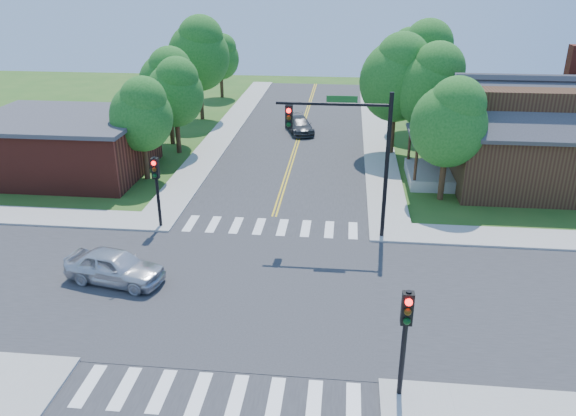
# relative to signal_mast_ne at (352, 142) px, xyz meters

# --- Properties ---
(ground) EXTENTS (100.00, 100.00, 0.00)m
(ground) POSITION_rel_signal_mast_ne_xyz_m (-3.91, -5.59, -4.85)
(ground) COLOR #29561A
(ground) RESTS_ON ground
(road_ns) EXTENTS (10.00, 90.00, 0.04)m
(road_ns) POSITION_rel_signal_mast_ne_xyz_m (-3.91, -5.59, -4.83)
(road_ns) COLOR #2D2D30
(road_ns) RESTS_ON ground
(road_ew) EXTENTS (90.00, 10.00, 0.04)m
(road_ew) POSITION_rel_signal_mast_ne_xyz_m (-3.91, -5.59, -4.83)
(road_ew) COLOR #2D2D30
(road_ew) RESTS_ON ground
(intersection_patch) EXTENTS (10.20, 10.20, 0.06)m
(intersection_patch) POSITION_rel_signal_mast_ne_xyz_m (-3.91, -5.59, -4.85)
(intersection_patch) COLOR #2D2D30
(intersection_patch) RESTS_ON ground
(sidewalk_ne) EXTENTS (40.00, 40.00, 0.14)m
(sidewalk_ne) POSITION_rel_signal_mast_ne_xyz_m (11.90, 10.23, -4.78)
(sidewalk_ne) COLOR #9E9B93
(sidewalk_ne) RESTS_ON ground
(sidewalk_nw) EXTENTS (40.00, 40.00, 0.14)m
(sidewalk_nw) POSITION_rel_signal_mast_ne_xyz_m (-19.73, 10.23, -4.78)
(sidewalk_nw) COLOR #9E9B93
(sidewalk_nw) RESTS_ON ground
(crosswalk_north) EXTENTS (8.85, 2.00, 0.01)m
(crosswalk_north) POSITION_rel_signal_mast_ne_xyz_m (-3.91, 0.61, -4.80)
(crosswalk_north) COLOR white
(crosswalk_north) RESTS_ON ground
(crosswalk_south) EXTENTS (8.85, 2.00, 0.01)m
(crosswalk_south) POSITION_rel_signal_mast_ne_xyz_m (-3.91, -11.79, -4.80)
(crosswalk_south) COLOR white
(crosswalk_south) RESTS_ON ground
(centerline) EXTENTS (0.30, 90.00, 0.01)m
(centerline) POSITION_rel_signal_mast_ne_xyz_m (-3.91, -5.59, -4.80)
(centerline) COLOR gold
(centerline) RESTS_ON ground
(signal_mast_ne) EXTENTS (5.30, 0.42, 7.20)m
(signal_mast_ne) POSITION_rel_signal_mast_ne_xyz_m (0.00, 0.00, 0.00)
(signal_mast_ne) COLOR black
(signal_mast_ne) RESTS_ON ground
(signal_pole_se) EXTENTS (0.34, 0.42, 3.80)m
(signal_pole_se) POSITION_rel_signal_mast_ne_xyz_m (1.69, -11.21, -2.19)
(signal_pole_se) COLOR black
(signal_pole_se) RESTS_ON ground
(signal_pole_nw) EXTENTS (0.34, 0.42, 3.80)m
(signal_pole_nw) POSITION_rel_signal_mast_ne_xyz_m (-9.51, -0.01, -2.19)
(signal_pole_nw) COLOR black
(signal_pole_nw) RESTS_ON ground
(house_ne) EXTENTS (13.05, 8.80, 7.11)m
(house_ne) POSITION_rel_signal_mast_ne_xyz_m (11.19, 8.65, -1.52)
(house_ne) COLOR #331A11
(house_ne) RESTS_ON ground
(building_nw) EXTENTS (10.40, 8.40, 3.73)m
(building_nw) POSITION_rel_signal_mast_ne_xyz_m (-18.11, 7.61, -2.97)
(building_nw) COLOR maroon
(building_nw) RESTS_ON ground
(tree_e_a) EXTENTS (4.17, 3.96, 7.08)m
(tree_e_a) POSITION_rel_signal_mast_ne_xyz_m (5.37, 5.42, -0.21)
(tree_e_a) COLOR #382314
(tree_e_a) RESTS_ON ground
(tree_e_b) EXTENTS (4.73, 4.50, 8.05)m
(tree_e_b) POSITION_rel_signal_mast_ne_xyz_m (5.26, 12.51, 0.42)
(tree_e_b) COLOR #382314
(tree_e_b) RESTS_ON ground
(tree_e_c) EXTENTS (5.18, 4.92, 8.81)m
(tree_e_c) POSITION_rel_signal_mast_ne_xyz_m (5.56, 20.41, 0.92)
(tree_e_c) COLOR #382314
(tree_e_c) RESTS_ON ground
(tree_e_d) EXTENTS (4.35, 4.13, 7.39)m
(tree_e_d) POSITION_rel_signal_mast_ne_xyz_m (5.01, 28.88, -0.01)
(tree_e_d) COLOR #382314
(tree_e_d) RESTS_ON ground
(tree_w_a) EXTENTS (3.81, 3.61, 6.47)m
(tree_w_a) POSITION_rel_signal_mast_ne_xyz_m (-12.57, 7.01, -0.62)
(tree_w_a) COLOR #382314
(tree_w_a) RESTS_ON ground
(tree_w_b) EXTENTS (4.26, 4.04, 7.23)m
(tree_w_b) POSITION_rel_signal_mast_ne_xyz_m (-13.21, 14.63, -0.11)
(tree_w_b) COLOR #382314
(tree_w_b) RESTS_ON ground
(tree_w_c) EXTENTS (5.19, 4.93, 8.82)m
(tree_w_c) POSITION_rel_signal_mast_ne_xyz_m (-12.81, 22.23, 0.93)
(tree_w_c) COLOR #382314
(tree_w_c) RESTS_ON ground
(tree_w_d) EXTENTS (3.75, 3.56, 6.37)m
(tree_w_d) POSITION_rel_signal_mast_ne_xyz_m (-13.02, 31.39, -0.68)
(tree_w_d) COLOR #382314
(tree_w_d) RESTS_ON ground
(tree_house) EXTENTS (4.99, 4.74, 8.48)m
(tree_house) POSITION_rel_signal_mast_ne_xyz_m (3.08, 13.76, 0.71)
(tree_house) COLOR #382314
(tree_house) RESTS_ON ground
(tree_bldg) EXTENTS (4.02, 3.82, 6.84)m
(tree_bldg) POSITION_rel_signal_mast_ne_xyz_m (-12.10, 12.51, -0.37)
(tree_bldg) COLOR #382314
(tree_bldg) RESTS_ON ground
(car_silver) EXTENTS (3.40, 4.93, 1.45)m
(car_silver) POSITION_rel_signal_mast_ne_xyz_m (-9.70, -5.46, -4.13)
(car_silver) COLOR silver
(car_silver) RESTS_ON ground
(car_dgrey) EXTENTS (4.10, 5.21, 1.23)m
(car_dgrey) POSITION_rel_signal_mast_ne_xyz_m (-3.97, 18.65, -4.23)
(car_dgrey) COLOR #333639
(car_dgrey) RESTS_ON ground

